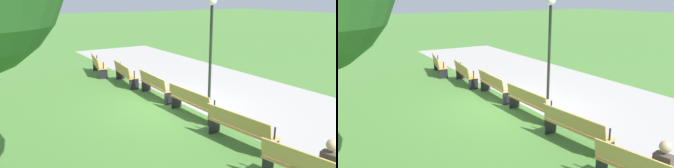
% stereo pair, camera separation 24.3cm
% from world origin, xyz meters
% --- Properties ---
extents(ground_plane, '(120.00, 120.00, 0.00)m').
position_xyz_m(ground_plane, '(0.00, 0.00, 0.00)').
color(ground_plane, '#477A33').
extents(path_paving, '(25.94, 5.20, 0.01)m').
position_xyz_m(path_paving, '(0.00, 2.95, 0.00)').
color(path_paving, '#A39E99').
rests_on(path_paving, ground).
extents(bench_0, '(2.05, 0.84, 0.89)m').
position_xyz_m(bench_0, '(-5.79, -0.62, 0.48)').
color(bench_0, tan).
rests_on(bench_0, ground).
extents(bench_1, '(2.04, 0.70, 0.89)m').
position_xyz_m(bench_1, '(-3.48, -0.27, 0.48)').
color(bench_1, tan).
rests_on(bench_1, ground).
extents(bench_2, '(2.02, 0.55, 0.89)m').
position_xyz_m(bench_2, '(-1.16, -0.09, 0.48)').
color(bench_2, tan).
rests_on(bench_2, ground).
extents(bench_3, '(2.02, 0.55, 0.89)m').
position_xyz_m(bench_3, '(1.16, -0.09, 0.48)').
color(bench_3, tan).
rests_on(bench_3, ground).
extents(bench_4, '(2.04, 0.70, 0.89)m').
position_xyz_m(bench_4, '(3.48, -0.27, 0.48)').
color(bench_4, tan).
rests_on(bench_4, ground).
extents(person_seated, '(0.40, 0.56, 1.20)m').
position_xyz_m(person_seated, '(6.04, -0.42, 0.64)').
color(person_seated, '#4C4238').
rests_on(person_seated, ground).
extents(lamp_post, '(0.32, 0.32, 3.64)m').
position_xyz_m(lamp_post, '(-0.00, 1.49, 2.57)').
color(lamp_post, black).
rests_on(lamp_post, ground).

